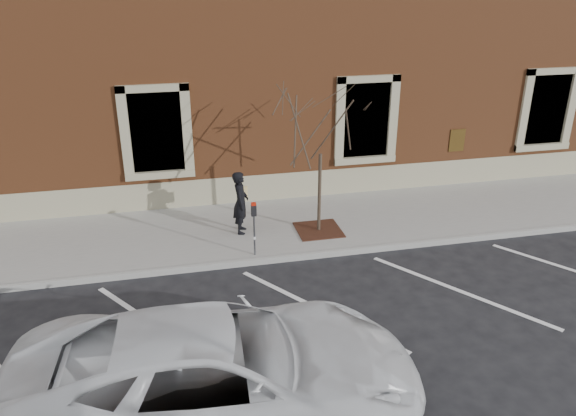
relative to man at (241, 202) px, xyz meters
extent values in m
plane|color=#28282B|center=(1.04, -1.50, -0.98)|extent=(120.00, 120.00, 0.00)
cube|color=#9E9B95|center=(1.04, 0.25, -0.90)|extent=(40.00, 3.50, 0.15)
cube|color=#9E9E99|center=(1.04, -1.55, -0.90)|extent=(40.00, 0.12, 0.15)
cube|color=brown|center=(1.04, 6.25, 3.02)|extent=(40.00, 8.50, 8.00)
cube|color=gray|center=(1.04, 2.03, -0.43)|extent=(40.00, 0.06, 0.80)
cube|color=black|center=(-1.96, 2.15, 1.42)|extent=(1.40, 0.30, 2.20)
cube|color=gray|center=(-1.96, 1.98, 0.22)|extent=(1.90, 0.20, 0.20)
cube|color=black|center=(4.04, 2.15, 1.42)|extent=(1.40, 0.30, 2.20)
cube|color=gray|center=(4.04, 1.98, 0.22)|extent=(1.90, 0.20, 0.20)
cube|color=black|center=(10.04, 2.15, 1.42)|extent=(1.40, 0.30, 2.20)
cube|color=gray|center=(10.04, 1.98, 0.22)|extent=(1.90, 0.20, 0.20)
imported|color=black|center=(0.00, 0.00, 0.00)|extent=(0.51, 0.67, 1.65)
cylinder|color=#595B60|center=(0.12, -1.34, -0.31)|extent=(0.05, 0.05, 1.02)
cube|color=black|center=(0.12, -1.34, 0.33)|extent=(0.12, 0.09, 0.27)
cube|color=red|center=(0.12, -1.34, 0.50)|extent=(0.11, 0.09, 0.06)
cube|color=white|center=(0.12, -1.39, -0.36)|extent=(0.05, 0.00, 0.07)
cube|color=#432315|center=(1.99, -0.37, -0.81)|extent=(1.15, 1.15, 0.03)
cylinder|color=#3F2F26|center=(1.99, -0.37, 0.22)|extent=(0.09, 0.09, 2.10)
imported|color=silver|center=(-1.27, -6.30, -0.10)|extent=(6.43, 3.28, 1.74)
camera|label=1|loc=(-1.72, -13.17, 5.53)|focal=35.00mm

